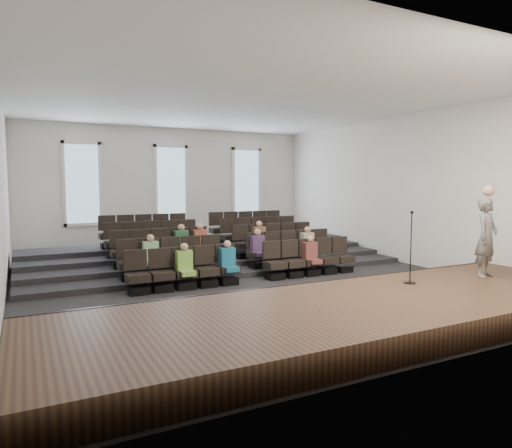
# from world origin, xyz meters

# --- Properties ---
(ground) EXTENTS (14.00, 14.00, 0.00)m
(ground) POSITION_xyz_m (0.00, 0.00, 0.00)
(ground) COLOR black
(ground) RESTS_ON ground
(ceiling) EXTENTS (12.00, 14.00, 0.02)m
(ceiling) POSITION_xyz_m (0.00, 0.00, 5.01)
(ceiling) COLOR white
(ceiling) RESTS_ON ground
(wall_back) EXTENTS (12.00, 0.04, 5.00)m
(wall_back) POSITION_xyz_m (0.00, 7.02, 2.50)
(wall_back) COLOR white
(wall_back) RESTS_ON ground
(wall_front) EXTENTS (12.00, 0.04, 5.00)m
(wall_front) POSITION_xyz_m (0.00, -7.02, 2.50)
(wall_front) COLOR white
(wall_front) RESTS_ON ground
(wall_right) EXTENTS (0.04, 14.00, 5.00)m
(wall_right) POSITION_xyz_m (6.02, 0.00, 2.50)
(wall_right) COLOR white
(wall_right) RESTS_ON ground
(stage) EXTENTS (11.80, 3.60, 0.50)m
(stage) POSITION_xyz_m (0.00, -5.10, 0.25)
(stage) COLOR #48321F
(stage) RESTS_ON ground
(stage_lip) EXTENTS (11.80, 0.06, 0.52)m
(stage_lip) POSITION_xyz_m (0.00, -3.33, 0.25)
(stage_lip) COLOR black
(stage_lip) RESTS_ON ground
(risers) EXTENTS (11.80, 4.80, 0.60)m
(risers) POSITION_xyz_m (0.00, 3.17, 0.20)
(risers) COLOR black
(risers) RESTS_ON ground
(seating_rows) EXTENTS (6.80, 4.70, 1.67)m
(seating_rows) POSITION_xyz_m (-0.00, 1.54, 0.68)
(seating_rows) COLOR black
(seating_rows) RESTS_ON ground
(windows) EXTENTS (8.44, 0.10, 3.24)m
(windows) POSITION_xyz_m (0.00, 6.95, 2.70)
(windows) COLOR white
(windows) RESTS_ON wall_back
(audience) EXTENTS (5.45, 2.64, 1.10)m
(audience) POSITION_xyz_m (-0.08, 0.45, 0.83)
(audience) COLOR #7CB247
(audience) RESTS_ON seating_rows
(speaker) EXTENTS (0.77, 0.60, 1.87)m
(speaker) POSITION_xyz_m (4.16, -4.65, 1.44)
(speaker) COLOR #62605D
(speaker) RESTS_ON stage
(mic_stand) EXTENTS (0.27, 0.27, 1.61)m
(mic_stand) POSITION_xyz_m (2.01, -4.39, 0.98)
(mic_stand) COLOR black
(mic_stand) RESTS_ON stage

